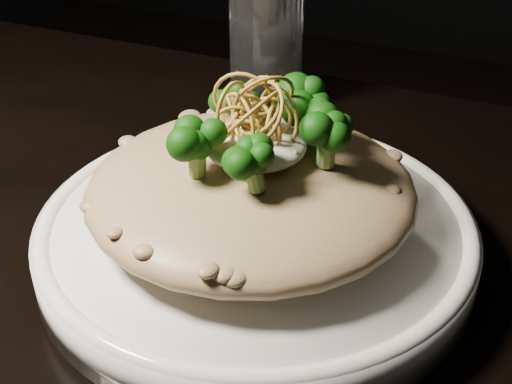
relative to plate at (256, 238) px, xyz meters
The scene contains 6 objects.
plate is the anchor object (origin of this frame).
risotto 0.04m from the plate, 165.39° to the right, with size 0.23×0.23×0.05m, color brown.
broccoli 0.09m from the plate, 91.03° to the left, with size 0.14×0.14×0.05m, color black, non-canonical shape.
cheese 0.08m from the plate, 136.70° to the right, with size 0.07×0.07×0.02m, color white.
shallots 0.10m from the plate, 131.95° to the left, with size 0.06×0.06×0.04m, color #93641F, non-canonical shape.
drinking_glass 0.26m from the plate, 111.66° to the left, with size 0.07×0.07×0.13m, color silver.
Camera 1 is at (0.19, -0.32, 1.07)m, focal length 50.00 mm.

